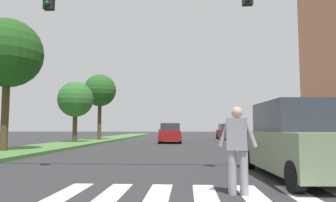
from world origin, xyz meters
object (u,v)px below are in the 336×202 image
Objects in this scene: suv_crossing at (300,141)px; sedan_distant at (227,132)px; traffic_light_gantry at (51,19)px; sedan_midblock at (171,134)px; tree_mid at (8,54)px; pedestrian_performer at (238,146)px; sedan_far_horizon at (167,131)px; tree_far at (76,100)px; tree_distant at (100,91)px.

suv_crossing reaches higher than sedan_distant.
traffic_light_gantry reaches higher than sedan_midblock.
sedan_distant is at bearing 56.03° from tree_mid.
sedan_distant is at bearing 55.95° from sedan_midblock.
tree_mid is 14.02m from pedestrian_performer.
pedestrian_performer is at bearing -96.83° from sedan_distant.
suv_crossing is at bearing 48.28° from pedestrian_performer.
tree_mid reaches higher than sedan_far_horizon.
sedan_midblock is at bearing -85.48° from sedan_far_horizon.
sedan_distant is (1.53, 26.75, -0.15)m from suv_crossing.
sedan_distant is at bearing 38.04° from tree_far.
tree_mid is at bearing -100.72° from sedan_far_horizon.
traffic_light_gantry reaches higher than sedan_far_horizon.
pedestrian_performer is (10.01, -8.92, -4.08)m from tree_mid.
pedestrian_performer is at bearing -61.79° from tree_far.
tree_mid is 3.93× the size of pedestrian_performer.
suv_crossing is at bearing -76.72° from sedan_midblock.
sedan_far_horizon reaches higher than sedan_distant.
sedan_far_horizon is (5.40, 17.22, -4.03)m from tree_distant.
tree_distant is at bearing -107.40° from sedan_far_horizon.
pedestrian_performer is 0.40× the size of sedan_far_horizon.
tree_far is at bearing -166.20° from sedan_midblock.
traffic_light_gantry is (5.00, -16.00, 0.90)m from tree_far.
traffic_light_gantry reaches higher than pedestrian_performer.
pedestrian_performer is 41.02m from sedan_far_horizon.
tree_distant is 3.72× the size of pedestrian_performer.
tree_mid reaches higher than pedestrian_performer.
tree_distant is (0.64, 14.68, -0.17)m from tree_mid.
sedan_distant is (3.46, 28.92, -0.15)m from pedestrian_performer.
suv_crossing reaches higher than sedan_midblock.
traffic_light_gantry reaches higher than suv_crossing.
traffic_light_gantry is at bearing 153.35° from pedestrian_performer.
tree_distant is at bearing 84.09° from tree_far.
traffic_light_gantry is 7.68m from suv_crossing.
tree_far reaches higher than sedan_midblock.
sedan_distant is at bearing 83.17° from pedestrian_performer.
tree_far is at bearing 125.99° from suv_crossing.
suv_crossing reaches higher than sedan_far_horizon.
pedestrian_performer is (4.90, -2.46, -3.49)m from traffic_light_gantry.
suv_crossing is (11.94, -6.76, -4.08)m from tree_mid.
tree_mid is at bearing -92.49° from tree_distant.
sedan_distant is (13.37, 10.46, -2.74)m from tree_far.
pedestrian_performer reaches higher than sedan_midblock.
tree_far is 23.29m from sedan_far_horizon.
tree_far is 1.13× the size of sedan_distant.
tree_far is (0.11, 9.54, -1.49)m from tree_mid.
tree_distant is at bearing 101.94° from traffic_light_gantry.
suv_crossing is (1.93, 2.17, -0.00)m from pedestrian_performer.
tree_far is at bearing 107.36° from traffic_light_gantry.
tree_mid is at bearing 150.50° from suv_crossing.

